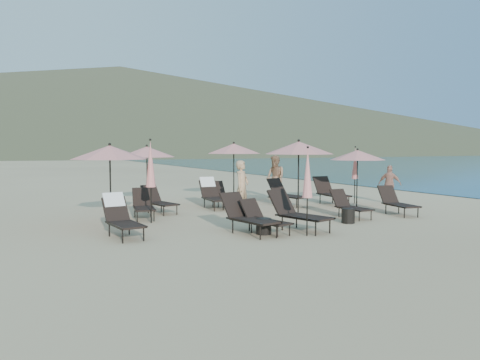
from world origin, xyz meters
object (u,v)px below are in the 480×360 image
lounger_1 (248,215)px  umbrella_open_3 (147,152)px  umbrella_open_4 (234,149)px  beachgoer_c (390,184)px  lounger_5 (397,202)px  lounger_10 (287,193)px  umbrella_open_0 (110,152)px  side_table_1 (348,216)px  side_table_0 (264,226)px  lounger_2 (264,218)px  lounger_11 (330,192)px  lounger_3 (297,212)px  lounger_7 (158,200)px  umbrella_closed_1 (355,164)px  umbrella_open_1 (299,148)px  lounger_4 (350,205)px  umbrella_open_2 (358,155)px  umbrella_closed_0 (308,174)px  beachgoer_a (242,187)px  lounger_8 (213,194)px  beachgoer_b (275,177)px  lounger_6 (143,205)px  lounger_9 (222,196)px  lounger_0 (121,216)px  umbrella_closed_2 (151,164)px

lounger_1 → umbrella_open_3: umbrella_open_3 is taller
umbrella_open_4 → beachgoer_c: size_ratio=1.62×
lounger_5 → lounger_10: 4.22m
umbrella_open_0 → side_table_1: bearing=-24.3°
side_table_1 → side_table_0: bearing=-172.4°
lounger_2 → lounger_10: bearing=37.9°
side_table_0 → lounger_11: bearing=38.7°
lounger_3 → lounger_1: bearing=158.4°
umbrella_open_3 → lounger_11: bearing=-19.9°
lounger_1 → umbrella_open_0: (-2.90, 3.04, 1.62)m
side_table_1 → lounger_2: bearing=-174.2°
lounger_11 → umbrella_open_0: size_ratio=0.81×
lounger_7 → lounger_10: 5.03m
umbrella_closed_1 → lounger_5: bearing=-105.0°
umbrella_open_3 → umbrella_closed_1: umbrella_open_3 is taller
lounger_1 → umbrella_open_1: bearing=26.1°
lounger_4 → umbrella_open_2: 3.28m
lounger_3 → side_table_0: 1.13m
umbrella_open_2 → umbrella_closed_0: bearing=-141.6°
lounger_7 → side_table_0: 5.20m
lounger_3 → umbrella_open_4: 7.41m
lounger_10 → beachgoer_a: size_ratio=1.04×
umbrella_open_4 → lounger_8: bearing=-134.5°
lounger_4 → umbrella_open_1: size_ratio=0.61×
lounger_11 → umbrella_open_2: bearing=-65.4°
lounger_5 → lounger_3: bearing=-157.9°
beachgoer_b → lounger_7: bearing=-75.4°
lounger_4 → umbrella_open_0: bearing=162.7°
lounger_6 → lounger_9: size_ratio=1.00×
lounger_4 → umbrella_open_2: bearing=43.9°
umbrella_closed_1 → beachgoer_a: bearing=-175.1°
beachgoer_a → lounger_3: bearing=-129.1°
lounger_9 → lounger_0: bearing=-136.4°
umbrella_closed_2 → lounger_8: bearing=38.1°
umbrella_open_4 → lounger_3: bearing=-102.0°
umbrella_closed_2 → beachgoer_c: (9.99, 0.58, -0.98)m
umbrella_open_3 → side_table_0: 7.18m
side_table_0 → beachgoer_a: size_ratio=0.23×
umbrella_closed_1 → side_table_1: bearing=-132.4°
lounger_6 → umbrella_open_0: bearing=-135.1°
side_table_0 → beachgoer_b: (4.46, 6.87, 0.75)m
lounger_5 → umbrella_open_2: umbrella_open_2 is taller
lounger_2 → umbrella_closed_1: bearing=18.0°
lounger_1 → lounger_7: size_ratio=1.10×
lounger_5 → lounger_4: bearing=-174.7°
umbrella_open_3 → beachgoer_b: (5.64, 0.04, -1.13)m
umbrella_open_1 → beachgoer_c: size_ratio=1.65×
lounger_6 → lounger_11: (7.58, 0.30, 0.07)m
lounger_0 → umbrella_open_2: size_ratio=0.80×
lounger_7 → umbrella_open_0: 3.09m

